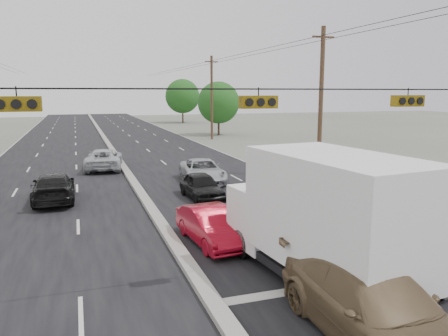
{
  "coord_description": "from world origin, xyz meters",
  "views": [
    {
      "loc": [
        -3.25,
        -11.08,
        5.72
      ],
      "look_at": [
        3.24,
        8.04,
        2.2
      ],
      "focal_mm": 35.0,
      "sensor_mm": 36.0,
      "label": 1
    }
  ],
  "objects_px": {
    "utility_pole_right_c": "(212,97)",
    "tan_sedan": "(374,307)",
    "utility_pole_right_b": "(321,101)",
    "box_truck": "(322,217)",
    "queue_car_a": "(202,186)",
    "tree_right_mid": "(219,103)",
    "queue_car_c": "(202,171)",
    "red_sedan": "(211,226)",
    "queue_car_e": "(305,179)",
    "oncoming_far": "(104,159)",
    "queue_car_b": "(270,202)",
    "oncoming_near": "(54,187)",
    "tree_right_far": "(182,96)"
  },
  "relations": [
    {
      "from": "utility_pole_right_c",
      "to": "tan_sedan",
      "type": "distance_m",
      "value": 44.62
    },
    {
      "from": "utility_pole_right_b",
      "to": "box_truck",
      "type": "xyz_separation_m",
      "value": [
        -8.98,
        -15.19,
        -3.05
      ]
    },
    {
      "from": "queue_car_a",
      "to": "tree_right_mid",
      "type": "bearing_deg",
      "value": 68.49
    },
    {
      "from": "utility_pole_right_c",
      "to": "queue_car_a",
      "type": "relative_size",
      "value": 2.43
    },
    {
      "from": "queue_car_c",
      "to": "queue_car_a",
      "type": "bearing_deg",
      "value": -101.11
    },
    {
      "from": "utility_pole_right_b",
      "to": "red_sedan",
      "type": "height_order",
      "value": "utility_pole_right_b"
    },
    {
      "from": "queue_car_c",
      "to": "queue_car_e",
      "type": "relative_size",
      "value": 1.47
    },
    {
      "from": "utility_pole_right_b",
      "to": "oncoming_far",
      "type": "relative_size",
      "value": 1.82
    },
    {
      "from": "queue_car_b",
      "to": "oncoming_near",
      "type": "distance_m",
      "value": 11.5
    },
    {
      "from": "tree_right_mid",
      "to": "queue_car_b",
      "type": "xyz_separation_m",
      "value": [
        -9.94,
        -38.16,
        -3.66
      ]
    },
    {
      "from": "utility_pole_right_b",
      "to": "oncoming_near",
      "type": "relative_size",
      "value": 1.95
    },
    {
      "from": "utility_pole_right_b",
      "to": "queue_car_a",
      "type": "distance_m",
      "value": 11.17
    },
    {
      "from": "oncoming_far",
      "to": "oncoming_near",
      "type": "bearing_deg",
      "value": 78.49
    },
    {
      "from": "tree_right_far",
      "to": "queue_car_c",
      "type": "height_order",
      "value": "tree_right_far"
    },
    {
      "from": "red_sedan",
      "to": "queue_car_c",
      "type": "bearing_deg",
      "value": 70.24
    },
    {
      "from": "utility_pole_right_b",
      "to": "box_truck",
      "type": "bearing_deg",
      "value": -120.6
    },
    {
      "from": "utility_pole_right_b",
      "to": "oncoming_near",
      "type": "bearing_deg",
      "value": -173.86
    },
    {
      "from": "utility_pole_right_c",
      "to": "red_sedan",
      "type": "relative_size",
      "value": 2.37
    },
    {
      "from": "utility_pole_right_c",
      "to": "queue_car_e",
      "type": "bearing_deg",
      "value": -95.89
    },
    {
      "from": "red_sedan",
      "to": "oncoming_far",
      "type": "distance_m",
      "value": 18.4
    },
    {
      "from": "queue_car_b",
      "to": "oncoming_near",
      "type": "bearing_deg",
      "value": 144.52
    },
    {
      "from": "queue_car_c",
      "to": "red_sedan",
      "type": "bearing_deg",
      "value": -98.89
    },
    {
      "from": "utility_pole_right_b",
      "to": "queue_car_e",
      "type": "relative_size",
      "value": 2.79
    },
    {
      "from": "queue_car_a",
      "to": "oncoming_far",
      "type": "bearing_deg",
      "value": 109.34
    },
    {
      "from": "box_truck",
      "to": "oncoming_near",
      "type": "relative_size",
      "value": 1.59
    },
    {
      "from": "queue_car_a",
      "to": "queue_car_b",
      "type": "bearing_deg",
      "value": -66.39
    },
    {
      "from": "queue_car_b",
      "to": "oncoming_near",
      "type": "height_order",
      "value": "oncoming_near"
    },
    {
      "from": "queue_car_c",
      "to": "queue_car_e",
      "type": "distance_m",
      "value": 6.51
    },
    {
      "from": "oncoming_near",
      "to": "tree_right_far",
      "type": "bearing_deg",
      "value": -110.24
    },
    {
      "from": "red_sedan",
      "to": "box_truck",
      "type": "bearing_deg",
      "value": -69.62
    },
    {
      "from": "queue_car_c",
      "to": "queue_car_e",
      "type": "bearing_deg",
      "value": -29.81
    },
    {
      "from": "queue_car_a",
      "to": "queue_car_e",
      "type": "relative_size",
      "value": 1.15
    },
    {
      "from": "tree_right_far",
      "to": "queue_car_e",
      "type": "height_order",
      "value": "tree_right_far"
    },
    {
      "from": "queue_car_e",
      "to": "oncoming_far",
      "type": "height_order",
      "value": "oncoming_far"
    },
    {
      "from": "red_sedan",
      "to": "queue_car_a",
      "type": "bearing_deg",
      "value": 71.62
    },
    {
      "from": "tree_right_far",
      "to": "queue_car_a",
      "type": "bearing_deg",
      "value": -102.45
    },
    {
      "from": "tree_right_far",
      "to": "box_truck",
      "type": "relative_size",
      "value": 1.0
    },
    {
      "from": "tree_right_mid",
      "to": "box_truck",
      "type": "distance_m",
      "value": 46.68
    },
    {
      "from": "box_truck",
      "to": "oncoming_far",
      "type": "distance_m",
      "value": 23.14
    },
    {
      "from": "red_sedan",
      "to": "queue_car_c",
      "type": "height_order",
      "value": "queue_car_c"
    },
    {
      "from": "tan_sedan",
      "to": "oncoming_near",
      "type": "bearing_deg",
      "value": 114.68
    },
    {
      "from": "utility_pole_right_b",
      "to": "oncoming_near",
      "type": "xyz_separation_m",
      "value": [
        -17.05,
        -1.84,
        -4.36
      ]
    },
    {
      "from": "queue_car_b",
      "to": "queue_car_e",
      "type": "bearing_deg",
      "value": 44.4
    },
    {
      "from": "queue_car_c",
      "to": "tree_right_far",
      "type": "bearing_deg",
      "value": 83.37
    },
    {
      "from": "tree_right_far",
      "to": "queue_car_e",
      "type": "bearing_deg",
      "value": -96.28
    },
    {
      "from": "tree_right_mid",
      "to": "red_sedan",
      "type": "height_order",
      "value": "tree_right_mid"
    },
    {
      "from": "utility_pole_right_c",
      "to": "box_truck",
      "type": "distance_m",
      "value": 41.29
    },
    {
      "from": "utility_pole_right_c",
      "to": "tan_sedan",
      "type": "height_order",
      "value": "utility_pole_right_c"
    },
    {
      "from": "tan_sedan",
      "to": "oncoming_near",
      "type": "xyz_separation_m",
      "value": [
        -7.55,
        16.55,
        -0.12
      ]
    },
    {
      "from": "red_sedan",
      "to": "oncoming_near",
      "type": "distance_m",
      "value": 10.76
    }
  ]
}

